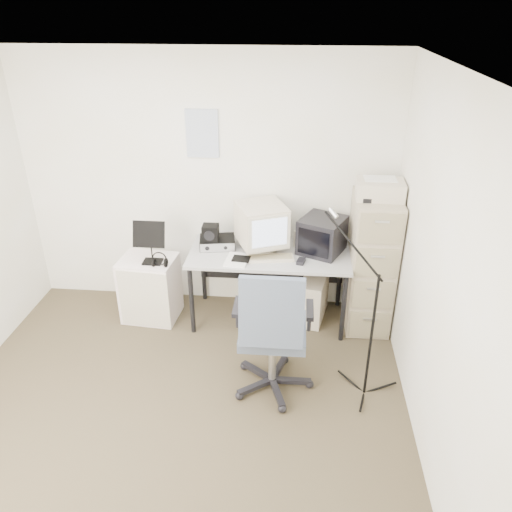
# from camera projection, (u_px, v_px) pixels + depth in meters

# --- Properties ---
(floor) EXTENTS (3.60, 3.60, 0.01)m
(floor) POSITION_uv_depth(u_px,v_px,m) (172.00, 422.00, 3.77)
(floor) COLOR #433B29
(floor) RESTS_ON ground
(ceiling) EXTENTS (3.60, 3.60, 0.01)m
(ceiling) POSITION_uv_depth(u_px,v_px,m) (136.00, 73.00, 2.62)
(ceiling) COLOR white
(ceiling) RESTS_ON ground
(wall_back) EXTENTS (3.60, 0.02, 2.50)m
(wall_back) POSITION_uv_depth(u_px,v_px,m) (207.00, 185.00, 4.79)
(wall_back) COLOR white
(wall_back) RESTS_ON ground
(wall_right) EXTENTS (0.02, 3.60, 2.50)m
(wall_right) POSITION_uv_depth(u_px,v_px,m) (445.00, 292.00, 3.05)
(wall_right) COLOR white
(wall_right) RESTS_ON ground
(wall_calendar) EXTENTS (0.30, 0.02, 0.44)m
(wall_calendar) POSITION_uv_depth(u_px,v_px,m) (202.00, 134.00, 4.55)
(wall_calendar) COLOR white
(wall_calendar) RESTS_ON wall_back
(filing_cabinet) EXTENTS (0.40, 0.60, 1.30)m
(filing_cabinet) POSITION_uv_depth(u_px,v_px,m) (371.00, 263.00, 4.65)
(filing_cabinet) COLOR tan
(filing_cabinet) RESTS_ON floor
(printer) EXTENTS (0.42, 0.29, 0.16)m
(printer) POSITION_uv_depth(u_px,v_px,m) (380.00, 190.00, 4.31)
(printer) COLOR beige
(printer) RESTS_ON filing_cabinet
(desk) EXTENTS (1.50, 0.70, 0.73)m
(desk) POSITION_uv_depth(u_px,v_px,m) (269.00, 286.00, 4.84)
(desk) COLOR #9D9D9D
(desk) RESTS_ON floor
(crt_monitor) EXTENTS (0.55, 0.56, 0.45)m
(crt_monitor) POSITION_uv_depth(u_px,v_px,m) (261.00, 228.00, 4.61)
(crt_monitor) COLOR beige
(crt_monitor) RESTS_ON desk
(crt_tv) EXTENTS (0.49, 0.50, 0.33)m
(crt_tv) POSITION_uv_depth(u_px,v_px,m) (322.00, 235.00, 4.62)
(crt_tv) COLOR black
(crt_tv) RESTS_ON desk
(desk_speaker) EXTENTS (0.12, 0.12, 0.17)m
(desk_speaker) POSITION_uv_depth(u_px,v_px,m) (299.00, 240.00, 4.73)
(desk_speaker) COLOR beige
(desk_speaker) RESTS_ON desk
(keyboard) EXTENTS (0.44, 0.21, 0.02)m
(keyboard) POSITION_uv_depth(u_px,v_px,m) (271.00, 258.00, 4.55)
(keyboard) COLOR beige
(keyboard) RESTS_ON desk
(mouse) EXTENTS (0.09, 0.12, 0.03)m
(mouse) POSITION_uv_depth(u_px,v_px,m) (301.00, 261.00, 4.48)
(mouse) COLOR black
(mouse) RESTS_ON desk
(radio_receiver) EXTENTS (0.37, 0.29, 0.09)m
(radio_receiver) POSITION_uv_depth(u_px,v_px,m) (217.00, 242.00, 4.76)
(radio_receiver) COLOR black
(radio_receiver) RESTS_ON desk
(radio_speaker) EXTENTS (0.15, 0.14, 0.15)m
(radio_speaker) POSITION_uv_depth(u_px,v_px,m) (211.00, 233.00, 4.66)
(radio_speaker) COLOR black
(radio_speaker) RESTS_ON radio_receiver
(papers) EXTENTS (0.22, 0.29, 0.02)m
(papers) POSITION_uv_depth(u_px,v_px,m) (237.00, 260.00, 4.52)
(papers) COLOR white
(papers) RESTS_ON desk
(pc_tower) EXTENTS (0.31, 0.52, 0.45)m
(pc_tower) POSITION_uv_depth(u_px,v_px,m) (314.00, 297.00, 4.92)
(pc_tower) COLOR beige
(pc_tower) RESTS_ON floor
(office_chair) EXTENTS (0.66, 0.66, 1.15)m
(office_chair) POSITION_uv_depth(u_px,v_px,m) (273.00, 328.00, 3.86)
(office_chair) COLOR #454955
(office_chair) RESTS_ON floor
(side_cart) EXTENTS (0.55, 0.46, 0.64)m
(side_cart) POSITION_uv_depth(u_px,v_px,m) (150.00, 288.00, 4.89)
(side_cart) COLOR white
(side_cart) RESTS_ON floor
(music_stand) EXTENTS (0.33, 0.26, 0.43)m
(music_stand) POSITION_uv_depth(u_px,v_px,m) (151.00, 242.00, 4.59)
(music_stand) COLOR black
(music_stand) RESTS_ON side_cart
(headphones) EXTENTS (0.19, 0.19, 0.03)m
(headphones) POSITION_uv_depth(u_px,v_px,m) (160.00, 261.00, 4.60)
(headphones) COLOR black
(headphones) RESTS_ON side_cart
(mic_stand) EXTENTS (0.03, 0.03, 1.43)m
(mic_stand) POSITION_uv_depth(u_px,v_px,m) (374.00, 319.00, 3.73)
(mic_stand) COLOR black
(mic_stand) RESTS_ON floor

